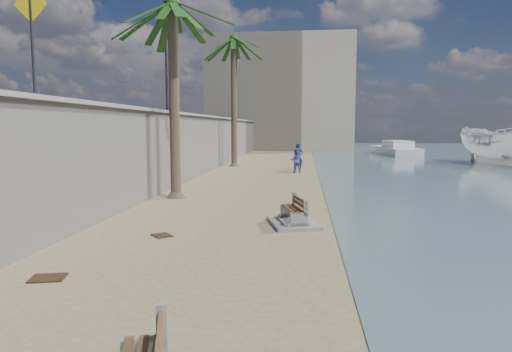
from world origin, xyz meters
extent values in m
plane|color=#97835D|center=(0.00, 0.00, 0.00)|extent=(140.00, 140.00, 0.00)
cube|color=gray|center=(-5.20, 20.00, 1.75)|extent=(0.45, 70.00, 3.50)
cube|color=gray|center=(-5.20, 20.00, 3.55)|extent=(0.80, 70.00, 0.12)
cube|color=#B7AA93|center=(-2.00, 52.00, 7.00)|extent=(18.00, 12.00, 14.00)
cube|color=gray|center=(0.84, 4.81, 0.05)|extent=(1.71, 2.14, 0.10)
cylinder|color=brown|center=(-4.05, 9.51, 3.84)|extent=(0.42, 0.42, 7.67)
cylinder|color=brown|center=(-3.96, 24.58, 4.59)|extent=(0.44, 0.44, 9.18)
cylinder|color=#2D2D33|center=(-5.00, 1.50, 4.81)|extent=(0.07, 0.07, 2.40)
cube|color=yellow|center=(-5.00, 1.50, 5.60)|extent=(0.78, 0.03, 0.78)
cylinder|color=#2D2D33|center=(-5.10, 12.00, 6.11)|extent=(0.12, 0.12, 5.00)
imported|color=#15213A|center=(0.75, 21.74, 1.03)|extent=(0.76, 0.53, 2.06)
imported|color=#4D5A9F|center=(0.62, 20.40, 0.86)|extent=(0.85, 0.67, 1.71)
imported|color=silver|center=(16.21, 27.69, 1.63)|extent=(4.30, 4.37, 4.05)
cube|color=#382616|center=(-3.69, -0.51, 0.01)|extent=(0.73, 0.64, 0.03)
cube|color=#382616|center=(-2.59, 3.04, 0.01)|extent=(0.67, 0.69, 0.03)
camera|label=1|loc=(1.13, -8.46, 2.87)|focal=32.00mm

